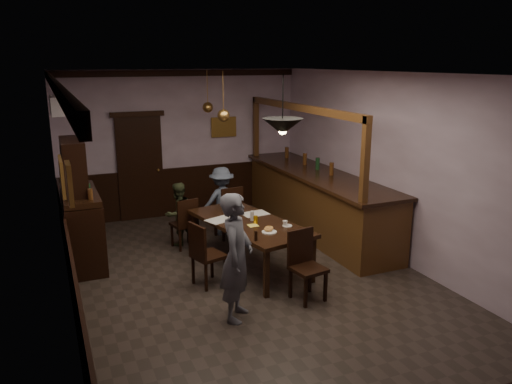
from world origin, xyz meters
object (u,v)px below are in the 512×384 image
coffee_cup (285,223)px  pendant_brass_far (208,108)px  chair_far_right (230,210)px  chair_side (204,252)px  sideboard (81,215)px  bar_counter (317,200)px  person_seated_right (222,201)px  chair_far_left (186,221)px  soda_can (256,220)px  person_seated_left (178,214)px  pendant_brass_mid (223,116)px  chair_near (305,262)px  person_standing (237,257)px  dining_table (249,225)px  pendant_iron (282,126)px

coffee_cup → pendant_brass_far: pendant_brass_far is taller
pendant_brass_far → chair_far_right: bearing=-87.7°
chair_side → sideboard: (-1.53, 1.58, 0.29)m
coffee_cup → bar_counter: size_ratio=0.02×
person_seated_right → chair_far_left: bearing=25.7°
coffee_cup → soda_can: size_ratio=0.67×
chair_far_right → chair_side: bearing=53.4°
chair_side → coffee_cup: chair_side is taller
person_seated_left → bar_counter: (2.58, -0.37, 0.05)m
chair_far_right → person_seated_left: (-0.93, 0.09, 0.02)m
chair_side → pendant_brass_far: (0.98, 2.75, 1.78)m
person_seated_left → pendant_brass_mid: bearing=115.7°
chair_near → person_standing: bearing=179.1°
sideboard → pendant_brass_far: 3.15m
chair_near → dining_table: bearing=93.1°
chair_far_right → pendant_iron: pendant_iron is taller
chair_far_right → dining_table: bearing=77.1°
chair_near → person_seated_left: (-1.05, 2.71, 0.03)m
chair_far_left → pendant_brass_mid: 1.93m
chair_far_right → sideboard: size_ratio=0.49×
soda_can → pendant_iron: (0.12, -0.64, 1.50)m
pendant_brass_mid → pendant_iron: bearing=-81.6°
person_seated_right → pendant_brass_far: pendant_brass_far is taller
chair_side → bar_counter: size_ratio=0.22×
pendant_iron → pendant_brass_mid: (-0.25, 1.68, -0.01)m
pendant_brass_mid → coffee_cup: bearing=-70.0°
pendant_brass_far → bar_counter: bearing=-37.6°
chair_side → person_seated_right: 2.24m
sideboard → pendant_iron: (2.56, -1.96, 1.50)m
chair_side → pendant_brass_mid: bearing=-47.8°
chair_far_right → chair_near: 2.63m
bar_counter → chair_side: bearing=-151.5°
chair_near → pendant_brass_mid: size_ratio=1.19×
chair_side → pendant_brass_far: size_ratio=1.17×
pendant_brass_mid → chair_near: bearing=-80.6°
dining_table → coffee_cup: bearing=-46.8°
chair_side → pendant_iron: (1.03, -0.38, 1.79)m
chair_far_right → person_seated_right: bearing=-85.6°
chair_side → pendant_brass_mid: size_ratio=1.17×
chair_far_left → bar_counter: size_ratio=0.21×
chair_near → sideboard: (-2.67, 2.47, 0.28)m
chair_near → sideboard: 3.65m
coffee_cup → chair_far_right: bearing=85.6°
chair_side → chair_far_right: bearing=-47.2°
soda_can → sideboard: sideboard is taller
pendant_iron → pendant_brass_far: 3.14m
chair_near → pendant_brass_far: bearing=83.3°
person_seated_right → pendant_brass_mid: size_ratio=1.58×
pendant_brass_mid → chair_far_right: bearing=61.1°
person_standing → person_seated_left: bearing=34.7°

